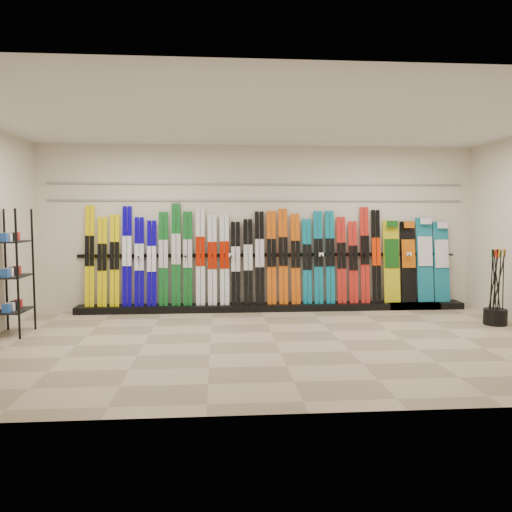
{
  "coord_description": "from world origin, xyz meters",
  "views": [
    {
      "loc": [
        -0.78,
        -6.67,
        1.71
      ],
      "look_at": [
        -0.19,
        1.0,
        1.1
      ],
      "focal_mm": 35.0,
      "sensor_mm": 36.0,
      "label": 1
    }
  ],
  "objects": [
    {
      "name": "accessory_rack",
      "position": [
        -3.75,
        0.72,
        0.91
      ],
      "size": [
        0.4,
        0.6,
        1.82
      ],
      "primitive_type": "cube",
      "color": "black",
      "rests_on": "floor"
    },
    {
      "name": "slatwall_rail_0",
      "position": [
        0.0,
        2.48,
        2.0
      ],
      "size": [
        7.6,
        0.02,
        0.03
      ],
      "primitive_type": "cube",
      "color": "gray",
      "rests_on": "back_wall"
    },
    {
      "name": "floor",
      "position": [
        0.0,
        0.0,
        0.0
      ],
      "size": [
        8.0,
        8.0,
        0.0
      ],
      "primitive_type": "plane",
      "color": "gray",
      "rests_on": "ground"
    },
    {
      "name": "ski_poles",
      "position": [
        3.57,
        0.78,
        0.61
      ],
      "size": [
        0.3,
        0.29,
        1.18
      ],
      "color": "black",
      "rests_on": "pole_bin"
    },
    {
      "name": "back_wall",
      "position": [
        0.0,
        2.5,
        1.5
      ],
      "size": [
        8.0,
        0.0,
        8.0
      ],
      "primitive_type": "plane",
      "rotation": [
        1.57,
        0.0,
        0.0
      ],
      "color": "beige",
      "rests_on": "floor"
    },
    {
      "name": "pole_bin",
      "position": [
        3.6,
        0.8,
        0.12
      ],
      "size": [
        0.36,
        0.36,
        0.25
      ],
      "primitive_type": "cylinder",
      "color": "black",
      "rests_on": "floor"
    },
    {
      "name": "snowboards",
      "position": [
        2.93,
        2.36,
        0.88
      ],
      "size": [
        1.26,
        0.24,
        1.57
      ],
      "color": "gold",
      "rests_on": "ski_rack_base"
    },
    {
      "name": "slatwall_rail_1",
      "position": [
        0.0,
        2.48,
        2.3
      ],
      "size": [
        7.6,
        0.02,
        0.03
      ],
      "primitive_type": "cube",
      "color": "gray",
      "rests_on": "back_wall"
    },
    {
      "name": "ceiling",
      "position": [
        0.0,
        0.0,
        3.0
      ],
      "size": [
        8.0,
        8.0,
        0.0
      ],
      "primitive_type": "plane",
      "rotation": [
        3.14,
        0.0,
        0.0
      ],
      "color": "silver",
      "rests_on": "back_wall"
    },
    {
      "name": "skis",
      "position": [
        -0.46,
        2.34,
        0.95
      ],
      "size": [
        5.37,
        0.25,
        1.83
      ],
      "color": "yellow",
      "rests_on": "ski_rack_base"
    },
    {
      "name": "ski_rack_base",
      "position": [
        0.22,
        2.28,
        0.06
      ],
      "size": [
        8.0,
        0.4,
        0.12
      ],
      "primitive_type": "cube",
      "color": "black",
      "rests_on": "floor"
    }
  ]
}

